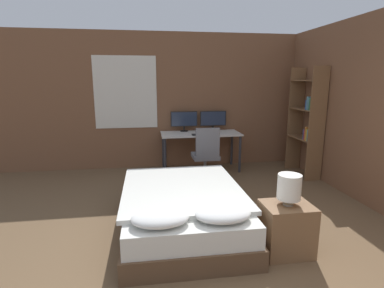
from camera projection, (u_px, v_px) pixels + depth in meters
name	position (u px, v px, depth m)	size (l,w,h in m)	color
wall_back	(192.00, 101.00, 6.14)	(12.00, 0.08, 2.70)	brown
bed	(183.00, 209.00, 3.60)	(1.42, 1.99, 0.58)	brown
nightstand	(286.00, 229.00, 3.10)	(0.50, 0.40, 0.54)	brown
bedside_lamp	(289.00, 187.00, 3.00)	(0.24, 0.24, 0.32)	gray
desk	(201.00, 137.00, 5.91)	(1.55, 0.67, 0.76)	beige
monitor_left	(184.00, 120.00, 6.02)	(0.54, 0.16, 0.40)	black
monitor_right	(213.00, 119.00, 6.11)	(0.54, 0.16, 0.40)	black
keyboard	(203.00, 134.00, 5.67)	(0.41, 0.13, 0.02)	black
computer_mouse	(218.00, 134.00, 5.71)	(0.07, 0.05, 0.04)	black
office_chair	(206.00, 160.00, 5.25)	(0.52, 0.52, 0.99)	black
bookshelf	(308.00, 118.00, 5.47)	(0.31, 0.80, 2.01)	brown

